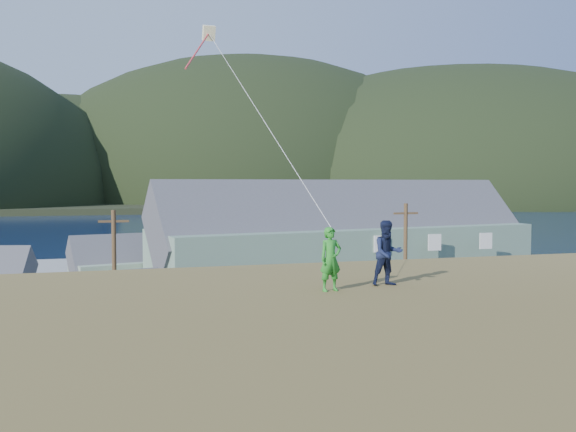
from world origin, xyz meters
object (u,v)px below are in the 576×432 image
object	(u,v)px
wharf	(83,269)
lodge	(347,241)
kite_flyer_green	(331,259)
shed_white	(108,311)
shed_palegreen_far	(127,267)
kite_flyer_navy	(388,253)

from	to	relation	value
wharf	lodge	world-z (taller)	lodge
lodge	kite_flyer_green	distance (m)	41.41
wharf	kite_flyer_green	xyz separation A→B (m)	(7.85, -58.21, 7.58)
lodge	wharf	bearing A→B (deg)	129.82
lodge	shed_white	distance (m)	24.93
shed_white	kite_flyer_green	xyz separation A→B (m)	(5.44, -25.00, 5.94)
shed_palegreen_far	lodge	bearing A→B (deg)	-27.16
lodge	kite_flyer_green	bearing A→B (deg)	-121.74
shed_white	kite_flyer_green	world-z (taller)	kite_flyer_green
shed_palegreen_far	kite_flyer_navy	size ratio (longest dim) A/B	6.02
shed_palegreen_far	kite_flyer_navy	xyz separation A→B (m)	(5.42, -42.59, 5.58)
lodge	kite_flyer_green	size ratio (longest dim) A/B	21.76
wharf	kite_flyer_navy	xyz separation A→B (m)	(9.65, -57.81, 7.64)
shed_palegreen_far	kite_flyer_green	world-z (taller)	kite_flyer_green
wharf	shed_palegreen_far	bearing A→B (deg)	-74.48
wharf	kite_flyer_navy	world-z (taller)	kite_flyer_navy
wharf	kite_flyer_green	world-z (taller)	kite_flyer_green
shed_white	lodge	bearing A→B (deg)	19.86
kite_flyer_green	kite_flyer_navy	bearing A→B (deg)	3.02
lodge	shed_white	world-z (taller)	lodge
wharf	lodge	bearing A→B (deg)	-40.52
lodge	shed_white	size ratio (longest dim) A/B	4.78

